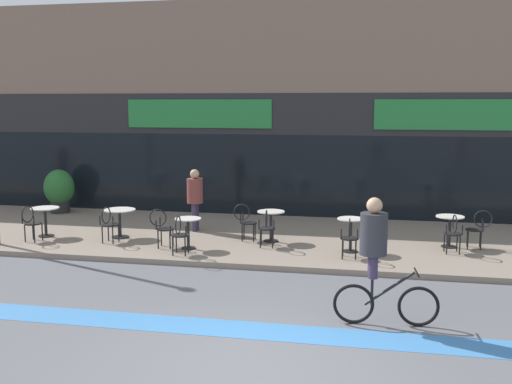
{
  "coord_description": "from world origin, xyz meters",
  "views": [
    {
      "loc": [
        1.57,
        -7.3,
        3.45
      ],
      "look_at": [
        -1.12,
        6.0,
        1.42
      ],
      "focal_mm": 42.0,
      "sensor_mm": 36.0,
      "label": 1
    }
  ],
  "objects": [
    {
      "name": "cafe_chair_3_side",
      "position": [
        -1.51,
        6.63,
        0.64
      ],
      "size": [
        0.59,
        0.42,
        0.9
      ],
      "rotation": [
        0.0,
        0.0,
        0.06
      ],
      "color": "black",
      "rests_on": "sidewalk_slab"
    },
    {
      "name": "planter_pot",
      "position": [
        -7.87,
        9.14,
        0.83
      ],
      "size": [
        0.91,
        0.91,
        1.32
      ],
      "color": "#232326",
      "rests_on": "sidewalk_slab"
    },
    {
      "name": "bike_lane_stripe",
      "position": [
        0.0,
        1.25,
        0.0
      ],
      "size": [
        36.0,
        0.7,
        0.01
      ],
      "primitive_type": "cube",
      "color": "#3D7AB7",
      "rests_on": "ground"
    },
    {
      "name": "cafe_chair_4_near",
      "position": [
        1.05,
        5.36,
        0.64
      ],
      "size": [
        0.41,
        0.58,
        0.9
      ],
      "rotation": [
        0.0,
        0.0,
        1.59
      ],
      "color": "black",
      "rests_on": "sidewalk_slab"
    },
    {
      "name": "bistro_table_5",
      "position": [
        3.28,
        6.9,
        0.64
      ],
      "size": [
        0.64,
        0.64,
        0.73
      ],
      "color": "black",
      "rests_on": "sidewalk_slab"
    },
    {
      "name": "bistro_table_2",
      "position": [
        -2.62,
        5.56,
        0.62
      ],
      "size": [
        0.61,
        0.61,
        0.71
      ],
      "color": "black",
      "rests_on": "sidewalk_slab"
    },
    {
      "name": "bistro_table_3",
      "position": [
        -0.88,
        6.64,
        0.65
      ],
      "size": [
        0.66,
        0.66,
        0.75
      ],
      "color": "black",
      "rests_on": "sidewalk_slab"
    },
    {
      "name": "bistro_table_0",
      "position": [
        -6.53,
        6.07,
        0.64
      ],
      "size": [
        0.7,
        0.7,
        0.73
      ],
      "color": "black",
      "rests_on": "sidewalk_slab"
    },
    {
      "name": "cafe_chair_2_near",
      "position": [
        -2.62,
        4.93,
        0.64
      ],
      "size": [
        0.42,
        0.58,
        0.9
      ],
      "rotation": [
        0.0,
        0.0,
        1.62
      ],
      "color": "black",
      "rests_on": "sidewalk_slab"
    },
    {
      "name": "cafe_chair_2_side",
      "position": [
        -3.25,
        5.55,
        0.64
      ],
      "size": [
        0.59,
        0.43,
        0.9
      ],
      "rotation": [
        0.0,
        0.0,
        0.09
      ],
      "color": "black",
      "rests_on": "sidewalk_slab"
    },
    {
      "name": "cyclist_0",
      "position": [
        1.61,
        1.88,
        1.18
      ],
      "size": [
        1.64,
        0.52,
        2.02
      ],
      "rotation": [
        0.0,
        0.0,
        0.08
      ],
      "color": "black",
      "rests_on": "ground"
    },
    {
      "name": "cafe_chair_0_near",
      "position": [
        -6.54,
        5.44,
        0.64
      ],
      "size": [
        0.45,
        0.6,
        0.9
      ],
      "rotation": [
        0.0,
        0.0,
        1.42
      ],
      "color": "black",
      "rests_on": "sidewalk_slab"
    },
    {
      "name": "storefront_facade",
      "position": [
        0.0,
        11.97,
        3.19
      ],
      "size": [
        40.0,
        4.06,
        6.42
      ],
      "color": "#7F6656",
      "rests_on": "ground"
    },
    {
      "name": "cafe_chair_1_near",
      "position": [
        -4.65,
        5.69,
        0.64
      ],
      "size": [
        0.43,
        0.59,
        0.9
      ],
      "rotation": [
        0.0,
        0.0,
        1.49
      ],
      "color": "black",
      "rests_on": "sidewalk_slab"
    },
    {
      "name": "bistro_table_1",
      "position": [
        -4.64,
        6.32,
        0.64
      ],
      "size": [
        0.78,
        0.78,
        0.71
      ],
      "color": "black",
      "rests_on": "sidewalk_slab"
    },
    {
      "name": "ground_plane",
      "position": [
        0.0,
        0.0,
        0.0
      ],
      "size": [
        120.0,
        120.0,
        0.0
      ],
      "primitive_type": "plane",
      "color": "#5B5B60"
    },
    {
      "name": "cafe_chair_5_near",
      "position": [
        3.28,
        6.27,
        0.64
      ],
      "size": [
        0.43,
        0.59,
        0.9
      ],
      "rotation": [
        0.0,
        0.0,
        1.66
      ],
      "color": "black",
      "rests_on": "sidewalk_slab"
    },
    {
      "name": "bistro_table_4",
      "position": [
        1.05,
        5.99,
        0.66
      ],
      "size": [
        0.61,
        0.61,
        0.77
      ],
      "color": "black",
      "rests_on": "sidewalk_slab"
    },
    {
      "name": "cafe_chair_5_side",
      "position": [
        3.9,
        6.89,
        0.64
      ],
      "size": [
        0.59,
        0.44,
        0.9
      ],
      "rotation": [
        0.0,
        0.0,
        3.05
      ],
      "color": "black",
      "rests_on": "sidewalk_slab"
    },
    {
      "name": "pedestrian_far_end",
      "position": [
        -3.04,
        7.46,
        1.08
      ],
      "size": [
        0.42,
        0.42,
        1.62
      ],
      "rotation": [
        0.0,
        0.0,
        3.15
      ],
      "color": "#382D47",
      "rests_on": "sidewalk_slab"
    },
    {
      "name": "cafe_chair_3_near",
      "position": [
        -0.88,
        6.01,
        0.64
      ],
      "size": [
        0.44,
        0.6,
        0.9
      ],
      "rotation": [
        0.0,
        0.0,
        1.69
      ],
      "color": "black",
      "rests_on": "sidewalk_slab"
    },
    {
      "name": "sidewalk_slab",
      "position": [
        0.0,
        7.25,
        0.06
      ],
      "size": [
        40.0,
        5.5,
        0.12
      ],
      "primitive_type": "cube",
      "color": "gray",
      "rests_on": "ground"
    }
  ]
}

